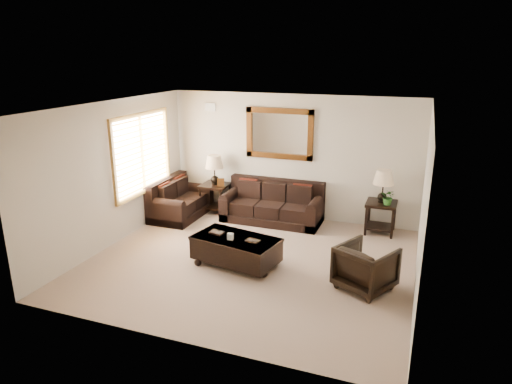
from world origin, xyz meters
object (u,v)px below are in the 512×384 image
at_px(loveseat, 179,203).
at_px(coffee_table, 236,248).
at_px(end_table_left, 215,175).
at_px(armchair, 366,265).
at_px(end_table_right, 383,192).
at_px(sofa, 273,207).

relative_size(loveseat, coffee_table, 0.96).
relative_size(end_table_left, armchair, 1.68).
height_order(end_table_right, coffee_table, end_table_right).
relative_size(sofa, coffee_table, 1.35).
distance_m(loveseat, end_table_right, 4.40).
height_order(sofa, coffee_table, sofa).
relative_size(sofa, end_table_left, 1.60).
height_order(sofa, end_table_left, end_table_left).
height_order(coffee_table, armchair, armchair).
relative_size(end_table_right, armchair, 1.66).
distance_m(end_table_right, armchair, 2.50).
bearing_deg(end_table_right, end_table_left, -179.93).
bearing_deg(armchair, coffee_table, 24.79).
bearing_deg(sofa, end_table_left, 176.84).
relative_size(end_table_left, coffee_table, 0.84).
height_order(end_table_left, coffee_table, end_table_left).
xyz_separation_m(loveseat, armchair, (4.35, -1.91, 0.08)).
xyz_separation_m(end_table_left, end_table_right, (3.68, 0.00, -0.01)).
distance_m(sofa, armchair, 3.29).
height_order(sofa, loveseat, sofa).
height_order(end_table_right, armchair, end_table_right).
distance_m(loveseat, armchair, 4.75).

